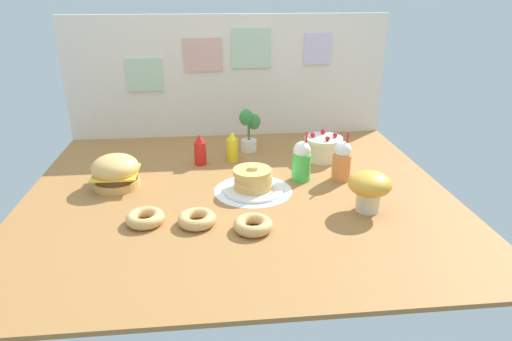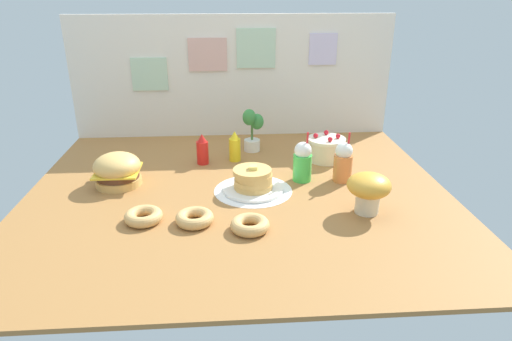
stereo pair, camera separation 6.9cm
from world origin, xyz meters
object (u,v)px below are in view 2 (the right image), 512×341
pancake_stack (253,181)px  mushroom_stool (369,189)px  burger (117,170)px  donut_vanilla (250,225)px  donut_pink_glaze (143,216)px  ketchup_bottle (202,150)px  donut_chocolate (195,218)px  cream_soda_cup (303,162)px  mustard_bottle (235,147)px  potted_plant (252,128)px  layer_cake (326,149)px  orange_float_cup (343,162)px

pancake_stack → mushroom_stool: size_ratio=1.55×
burger → donut_vanilla: burger is taller
donut_vanilla → donut_pink_glaze: bearing=166.8°
pancake_stack → ketchup_bottle: size_ratio=1.70×
donut_chocolate → cream_soda_cup: bearing=38.4°
mustard_bottle → donut_pink_glaze: bearing=-120.4°
potted_plant → cream_soda_cup: bearing=-63.6°
donut_pink_glaze → donut_chocolate: size_ratio=1.00×
cream_soda_cup → potted_plant: bearing=116.4°
pancake_stack → layer_cake: 0.61m
burger → orange_float_cup: (1.18, -0.03, 0.02)m
burger → ketchup_bottle: bearing=32.2°
ketchup_bottle → mushroom_stool: 1.02m
burger → donut_vanilla: 0.84m
layer_cake → orange_float_cup: 0.31m
burger → donut_chocolate: bearing=-46.5°
ketchup_bottle → pancake_stack: bearing=-55.6°
donut_pink_glaze → mustard_bottle: bearing=59.6°
layer_cake → pancake_stack: bearing=-138.6°
donut_pink_glaze → burger: bearing=115.3°
cream_soda_cup → potted_plant: size_ratio=0.98×
donut_pink_glaze → mushroom_stool: size_ratio=0.85×
burger → donut_pink_glaze: 0.46m
donut_pink_glaze → cream_soda_cup: bearing=27.5°
ketchup_bottle → orange_float_cup: bearing=-21.7°
cream_soda_cup → donut_chocolate: size_ratio=1.61×
donut_pink_glaze → potted_plant: size_ratio=0.61×
layer_cake → mushroom_stool: size_ratio=1.13×
pancake_stack → donut_chocolate: pancake_stack is taller
layer_cake → donut_chocolate: 1.03m
burger → orange_float_cup: size_ratio=0.88×
cream_soda_cup → donut_pink_glaze: 0.87m
ketchup_bottle → orange_float_cup: size_ratio=0.67×
donut_chocolate → layer_cake: bearing=44.5°
layer_cake → mushroom_stool: 0.68m
cream_soda_cup → donut_vanilla: 0.60m
orange_float_cup → donut_chocolate: orange_float_cup is taller
donut_vanilla → mushroom_stool: bearing=13.2°
pancake_stack → donut_pink_glaze: size_ratio=1.83×
ketchup_bottle → donut_pink_glaze: bearing=-108.9°
donut_pink_glaze → donut_chocolate: same height
donut_vanilla → potted_plant: (0.07, 0.99, 0.12)m
donut_pink_glaze → donut_vanilla: 0.48m
burger → cream_soda_cup: bearing=-0.6°
donut_pink_glaze → donut_chocolate: bearing=-8.1°
ketchup_bottle → mustard_bottle: same height
burger → mustard_bottle: size_ratio=1.33×
layer_cake → orange_float_cup: bearing=-85.9°
orange_float_cup → donut_pink_glaze: bearing=-158.8°
potted_plant → burger: bearing=-147.1°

